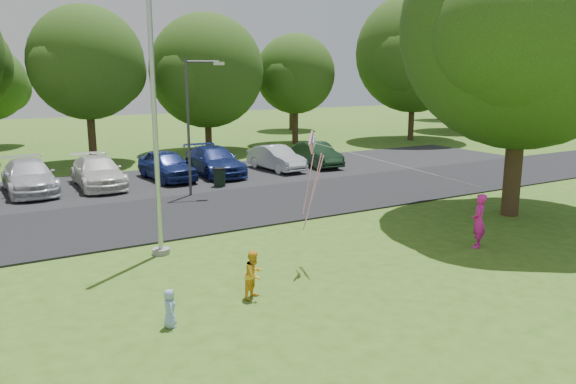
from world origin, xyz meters
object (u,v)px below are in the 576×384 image
child_yellow (254,274)px  trash_can (220,178)px  flagpole (154,107)px  kite (316,160)px  street_lamp (193,115)px  big_tree (525,31)px  child_blue (170,308)px  woman (479,221)px

child_yellow → trash_can: bearing=40.6°
flagpole → trash_can: 10.20m
flagpole → trash_can: size_ratio=11.24×
flagpole → child_yellow: bearing=-78.8°
child_yellow → kite: size_ratio=0.21×
street_lamp → kite: bearing=-78.2°
big_tree → kite: bearing=-174.5°
street_lamp → child_yellow: bearing=-90.2°
big_tree → child_yellow: bearing=-170.0°
big_tree → child_blue: big_tree is taller
trash_can → child_yellow: 12.87m
child_yellow → kite: 3.54m
child_blue → kite: kite is taller
woman → child_yellow: bearing=-37.9°
flagpole → big_tree: big_tree is taller
trash_can → child_yellow: size_ratio=0.79×
child_yellow → kite: (2.42, 1.15, 2.31)m
street_lamp → woman: size_ratio=3.50×
kite → street_lamp: bearing=43.0°
flagpole → kite: (3.25, -3.04, -1.29)m
trash_can → kite: bearing=-100.7°
flagpole → woman: (8.28, -4.17, -3.36)m
child_blue → kite: size_ratio=0.15×
street_lamp → kite: 9.80m
trash_can → kite: kite is taller
flagpole → woman: 9.86m
street_lamp → child_yellow: street_lamp is taller
street_lamp → kite: (-0.47, -9.77, -0.52)m
street_lamp → trash_can: size_ratio=6.35×
woman → child_yellow: 7.45m
child_yellow → flagpole: bearing=72.2°
big_tree → child_blue: size_ratio=13.41×
child_blue → flagpole: bearing=-4.5°
trash_can → big_tree: big_tree is taller
trash_can → woman: 12.41m
trash_can → child_yellow: bearing=-110.3°
big_tree → child_yellow: (-11.44, -2.03, -5.88)m
street_lamp → woman: bearing=-52.7°
woman → child_blue: size_ratio=1.99×
big_tree → child_blue: bearing=-169.5°
trash_can → child_blue: (-6.65, -12.56, -0.04)m
street_lamp → woman: 12.09m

